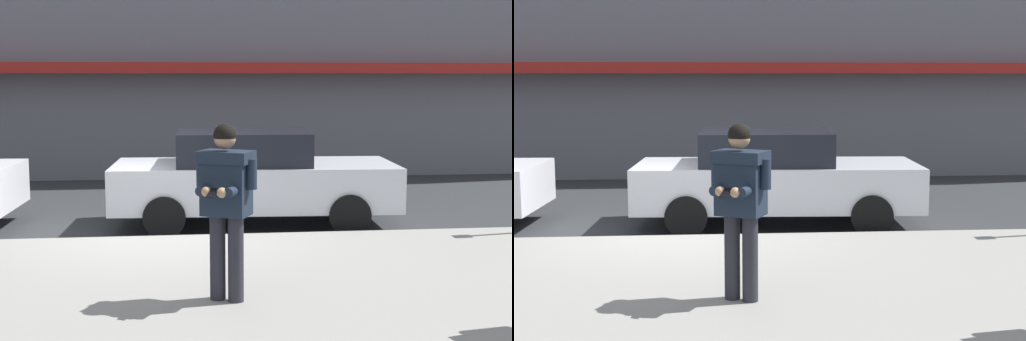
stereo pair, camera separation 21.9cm
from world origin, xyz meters
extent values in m
plane|color=#2B2D30|center=(0.00, 0.00, 0.00)|extent=(80.00, 80.00, 0.00)
cube|color=gray|center=(1.00, -2.85, 0.07)|extent=(32.00, 5.30, 0.14)
cube|color=silver|center=(1.00, 0.05, 0.00)|extent=(28.00, 0.12, 0.01)
cube|color=maroon|center=(1.00, 6.15, 2.60)|extent=(26.60, 0.70, 0.24)
cube|color=silver|center=(1.65, 1.03, 0.67)|extent=(4.59, 2.04, 0.70)
cube|color=black|center=(1.47, 1.04, 1.28)|extent=(2.15, 1.74, 0.52)
cylinder|color=black|center=(3.08, 1.81, 0.32)|extent=(0.65, 0.25, 0.64)
cylinder|color=black|center=(3.00, 0.10, 0.32)|extent=(0.65, 0.25, 0.64)
cylinder|color=black|center=(0.30, 1.95, 0.32)|extent=(0.65, 0.25, 0.64)
cylinder|color=black|center=(0.21, 0.24, 0.32)|extent=(0.65, 0.25, 0.64)
cylinder|color=#23232B|center=(0.99, -3.32, 0.58)|extent=(0.16, 0.16, 0.88)
cylinder|color=#23232B|center=(0.81, -3.23, 0.58)|extent=(0.16, 0.16, 0.88)
cube|color=#192333|center=(0.90, -3.28, 1.34)|extent=(0.55, 0.48, 0.64)
cube|color=#192333|center=(0.90, -3.28, 1.61)|extent=(0.62, 0.54, 0.12)
cylinder|color=#192333|center=(1.14, -3.40, 1.45)|extent=(0.11, 0.11, 0.30)
cylinder|color=#192333|center=(0.96, -3.49, 1.30)|extent=(0.23, 0.31, 0.10)
sphere|color=tan|center=(0.84, -3.58, 1.30)|extent=(0.10, 0.10, 0.10)
cylinder|color=#192333|center=(0.66, -3.16, 1.45)|extent=(0.11, 0.11, 0.30)
cylinder|color=#192333|center=(0.70, -3.35, 1.30)|extent=(0.23, 0.31, 0.10)
sphere|color=tan|center=(0.69, -3.51, 1.30)|extent=(0.10, 0.10, 0.10)
cube|color=black|center=(0.75, -3.58, 1.30)|extent=(0.13, 0.16, 0.07)
sphere|color=tan|center=(0.89, -3.31, 1.80)|extent=(0.22, 0.22, 0.22)
sphere|color=black|center=(0.89, -3.31, 1.83)|extent=(0.23, 0.23, 0.23)
camera|label=1|loc=(0.43, -10.29, 2.40)|focal=50.00mm
camera|label=2|loc=(0.65, -10.31, 2.40)|focal=50.00mm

